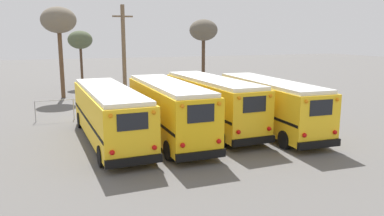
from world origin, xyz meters
name	(u,v)px	position (x,y,z in m)	size (l,w,h in m)	color
ground_plane	(191,134)	(0.00, 0.00, 0.00)	(160.00, 160.00, 0.00)	#5B5956
school_bus_0	(109,113)	(-4.72, 0.20, 1.62)	(2.92, 10.70, 2.97)	yellow
school_bus_1	(168,109)	(-1.57, -0.53, 1.74)	(2.48, 9.69, 3.21)	yellow
school_bus_2	(211,102)	(1.57, 0.68, 1.76)	(2.78, 10.05, 3.21)	yellow
school_bus_3	(269,104)	(4.72, -0.83, 1.69)	(2.79, 10.07, 3.11)	yellow
utility_pole	(124,52)	(-1.29, 13.77, 4.32)	(1.80, 0.36, 8.43)	brown
bare_tree_0	(59,22)	(-6.57, 16.77, 7.00)	(3.15, 3.15, 8.33)	brown
bare_tree_1	(80,40)	(-4.22, 24.30, 5.23)	(2.71, 2.71, 6.32)	#473323
bare_tree_2	(203,31)	(8.96, 19.89, 6.26)	(3.19, 3.19, 7.58)	#473323
fence_line	(160,100)	(0.00, 6.81, 0.99)	(17.50, 0.06, 1.42)	#939399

